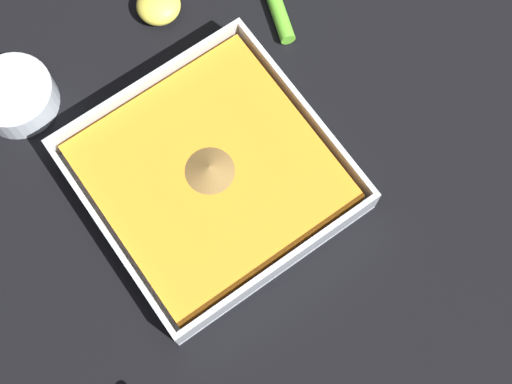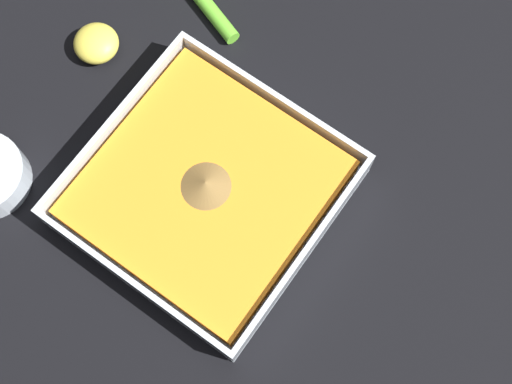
{
  "view_description": "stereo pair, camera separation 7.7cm",
  "coord_description": "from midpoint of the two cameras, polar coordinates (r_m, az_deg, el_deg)",
  "views": [
    {
      "loc": [
        0.08,
        0.26,
        0.76
      ],
      "look_at": [
        -0.06,
        0.07,
        0.02
      ],
      "focal_mm": 50.0,
      "sensor_mm": 36.0,
      "label": 1
    },
    {
      "loc": [
        0.13,
        0.2,
        0.76
      ],
      "look_at": [
        -0.06,
        0.07,
        0.02
      ],
      "focal_mm": 50.0,
      "sensor_mm": 36.0,
      "label": 2
    }
  ],
  "objects": [
    {
      "name": "spice_bowl",
      "position": [
        0.86,
        -16.26,
        6.96
      ],
      "size": [
        0.09,
        0.09,
        0.04
      ],
      "color": "silver",
      "rests_on": "ground_plane"
    },
    {
      "name": "square_dish",
      "position": [
        0.78,
        -0.86,
        0.84
      ],
      "size": [
        0.26,
        0.26,
        0.05
      ],
      "color": "silver",
      "rests_on": "ground_plane"
    },
    {
      "name": "lemon_half",
      "position": [
        0.89,
        -5.3,
        14.29
      ],
      "size": [
        0.05,
        0.05,
        0.03
      ],
      "color": "#EFDB4C",
      "rests_on": "ground_plane"
    },
    {
      "name": "ground_plane",
      "position": [
        0.81,
        -3.54,
        0.49
      ],
      "size": [
        4.0,
        4.0,
        0.0
      ],
      "primitive_type": "plane",
      "color": "black"
    }
  ]
}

